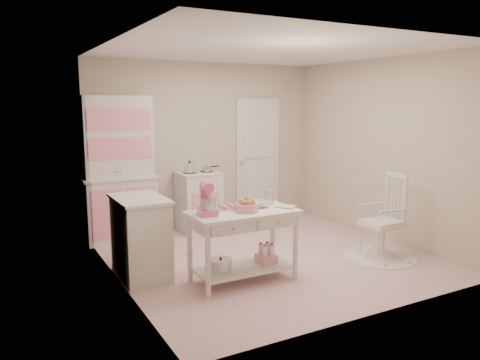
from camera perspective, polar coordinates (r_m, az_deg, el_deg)
name	(u,v)px	position (r m, az deg, el deg)	size (l,w,h in m)	color
room_shell	(269,129)	(5.83, 3.54, 6.20)	(3.84, 3.84, 2.62)	#C97D80
door	(258,159)	(7.97, 2.18, 2.53)	(0.82, 0.05, 2.04)	white
hutch	(119,169)	(6.86, -14.55, 1.29)	(1.06, 0.50, 2.08)	white
stove	(199,201)	(7.29, -5.07, -2.61)	(0.62, 0.57, 0.92)	white
base_cabinet	(141,237)	(5.47, -12.01, -6.84)	(0.54, 0.84, 0.92)	white
lace_rug	(380,257)	(6.37, 16.67, -8.98)	(0.92, 0.92, 0.01)	white
rocking_chair	(382,216)	(6.22, 16.91, -4.21)	(0.48, 0.72, 1.10)	white
work_table	(243,246)	(5.24, 0.39, -8.06)	(1.20, 0.60, 0.80)	white
stand_mixer	(207,199)	(4.93, -4.00, -2.34)	(0.20, 0.28, 0.34)	pink
cookie_tray	(224,208)	(5.22, -2.01, -3.49)	(0.34, 0.24, 0.02)	silver
bread_basket	(247,208)	(5.09, 0.87, -3.39)	(0.25, 0.25, 0.09)	pink
mixing_bowl	(260,204)	(5.32, 2.44, -2.94)	(0.22, 0.22, 0.07)	silver
metal_pitcher	(270,197)	(5.47, 3.63, -2.08)	(0.10, 0.10, 0.17)	silver
recipe_book	(284,208)	(5.26, 5.34, -3.40)	(0.15, 0.20, 0.02)	silver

